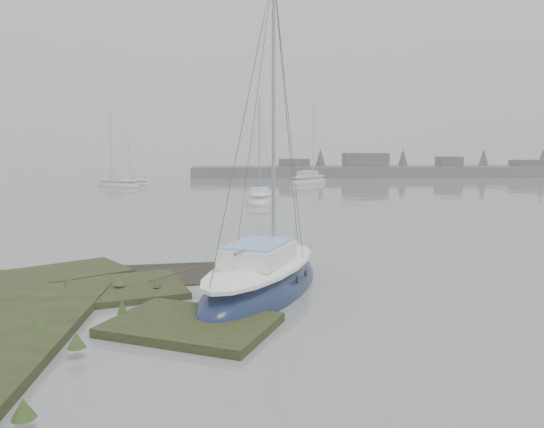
{
  "coord_description": "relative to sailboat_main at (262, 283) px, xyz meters",
  "views": [
    {
      "loc": [
        1.42,
        -11.92,
        3.99
      ],
      "look_at": [
        2.75,
        5.55,
        1.8
      ],
      "focal_mm": 35.0,
      "sensor_mm": 36.0,
      "label": 1
    }
  ],
  "objects": [
    {
      "name": "sailboat_far_a",
      "position": [
        -12.61,
        41.49,
        -0.04
      ],
      "size": [
        5.79,
        4.84,
        8.1
      ],
      "rotation": [
        0.0,
        0.0,
        0.96
      ],
      "color": "silver",
      "rests_on": "ground"
    },
    {
      "name": "sailboat_white",
      "position": [
        1.2,
        24.7,
        -0.03
      ],
      "size": [
        2.32,
        6.08,
        8.43
      ],
      "rotation": [
        0.0,
        0.0,
        -0.06
      ],
      "color": "white",
      "rests_on": "ground"
    },
    {
      "name": "sailboat_main",
      "position": [
        0.0,
        0.0,
        0.0
      ],
      "size": [
        4.81,
        7.01,
        9.47
      ],
      "rotation": [
        0.0,
        0.0,
        -0.43
      ],
      "color": "#121D3D",
      "rests_on": "ground"
    },
    {
      "name": "sailboat_far_c",
      "position": [
        -11.57,
        44.62,
        -0.09
      ],
      "size": [
        4.55,
        3.92,
        6.43
      ],
      "rotation": [
        0.0,
        0.0,
        0.93
      ],
      "color": "#A2A5AB",
      "rests_on": "ground"
    },
    {
      "name": "ground",
      "position": [
        -2.23,
        27.71,
        -0.29
      ],
      "size": [
        160.0,
        160.0,
        0.0
      ],
      "primitive_type": "plane",
      "color": "slate",
      "rests_on": "ground"
    },
    {
      "name": "far_shoreline",
      "position": [
        24.61,
        59.6,
        0.56
      ],
      "size": [
        60.0,
        8.0,
        4.15
      ],
      "color": "#4C4F51",
      "rests_on": "ground"
    },
    {
      "name": "sailboat_far_b",
      "position": [
        7.84,
        44.89,
        -0.0
      ],
      "size": [
        6.0,
        6.48,
        9.41
      ],
      "rotation": [
        0.0,
        0.0,
        -0.71
      ],
      "color": "silver",
      "rests_on": "ground"
    }
  ]
}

